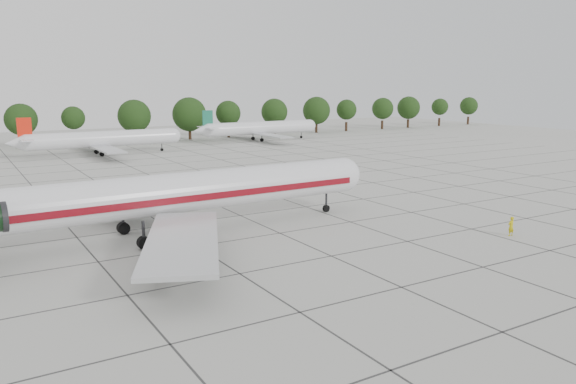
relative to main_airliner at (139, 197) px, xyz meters
name	(u,v)px	position (x,y,z in m)	size (l,w,h in m)	color
ground	(280,233)	(11.40, -4.27, -3.83)	(260.00, 260.00, 0.00)	beige
apron_joints	(213,203)	(11.40, 10.73, -3.82)	(170.00, 170.00, 0.02)	#383838
main_airliner	(139,197)	(0.00, 0.00, 0.00)	(46.23, 36.31, 10.83)	silver
ground_crew	(511,226)	(28.50, -15.65, -2.95)	(0.64, 0.42, 1.74)	#C6B50B
bg_airliner_c	(103,139)	(11.38, 61.59, -0.92)	(28.24, 27.20, 7.40)	silver
bg_airliner_d	(260,128)	(49.44, 69.60, -0.92)	(28.24, 27.20, 7.40)	silver
tree_line	(21,120)	(-0.29, 80.73, 2.16)	(249.86, 8.44, 10.22)	#332114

